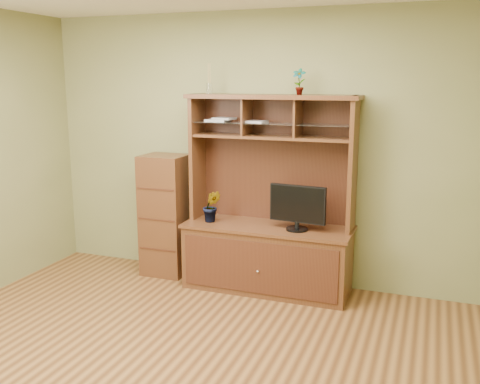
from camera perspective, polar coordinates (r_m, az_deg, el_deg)
The scene contains 8 objects.
room at distance 3.60m, azimuth -8.83°, elevation 0.74°, with size 4.54×4.04×2.74m.
media_hutch at distance 5.26m, azimuth 3.02°, elevation -4.86°, with size 1.66×0.61×1.90m.
monitor at distance 5.01m, azimuth 6.15°, elevation -1.57°, with size 0.54×0.21×0.43m.
orchid_plant at distance 5.30m, azimuth -3.04°, elevation -1.52°, with size 0.18×0.14×0.32m, color #366121.
top_plant at distance 5.04m, azimuth 6.32°, elevation 11.65°, with size 0.13×0.09×0.24m, color #326D26.
reed_diffuser at distance 5.33m, azimuth -3.30°, elevation 11.64°, with size 0.06×0.06×0.29m.
magazines at distance 5.26m, azimuth -0.89°, elevation 7.67°, with size 0.62×0.19×0.04m.
side_cabinet at distance 5.70m, azimuth -7.92°, elevation -2.44°, with size 0.45×0.42×1.27m.
Camera 1 is at (1.72, -3.09, 2.04)m, focal length 40.00 mm.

